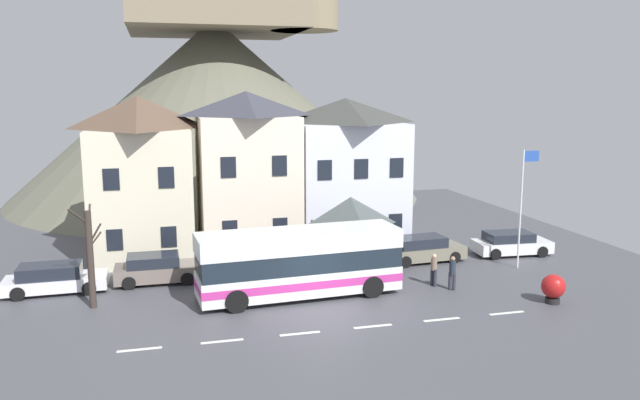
# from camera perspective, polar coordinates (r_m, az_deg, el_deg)

# --- Properties ---
(ground_plane) EXTENTS (40.00, 60.00, 0.07)m
(ground_plane) POSITION_cam_1_polar(r_m,az_deg,el_deg) (26.60, 0.63, -10.62)
(ground_plane) COLOR #4A4A51
(townhouse_00) EXTENTS (5.42, 6.35, 9.02)m
(townhouse_00) POSITION_cam_1_polar(r_m,az_deg,el_deg) (36.49, -15.99, 2.02)
(townhouse_00) COLOR beige
(townhouse_00) RESTS_ON ground_plane
(townhouse_01) EXTENTS (5.49, 5.45, 9.26)m
(townhouse_01) POSITION_cam_1_polar(r_m,az_deg,el_deg) (36.36, -6.63, 2.50)
(townhouse_01) COLOR beige
(townhouse_01) RESTS_ON ground_plane
(townhouse_02) EXTENTS (6.32, 6.20, 8.84)m
(townhouse_02) POSITION_cam_1_polar(r_m,az_deg,el_deg) (38.03, 2.30, 2.57)
(townhouse_02) COLOR silver
(townhouse_02) RESTS_ON ground_plane
(hilltop_castle) EXTENTS (35.34, 35.34, 24.72)m
(hilltop_castle) POSITION_cam_1_polar(r_m,az_deg,el_deg) (56.38, -9.30, 8.93)
(hilltop_castle) COLOR #636352
(hilltop_castle) RESTS_ON ground_plane
(transit_bus) EXTENTS (9.38, 3.10, 3.09)m
(transit_bus) POSITION_cam_1_polar(r_m,az_deg,el_deg) (28.58, -1.89, -5.80)
(transit_bus) COLOR silver
(transit_bus) RESTS_ON ground_plane
(bus_shelter) EXTENTS (3.60, 3.60, 3.87)m
(bus_shelter) POSITION_cam_1_polar(r_m,az_deg,el_deg) (32.53, 2.79, -1.03)
(bus_shelter) COLOR #473D33
(bus_shelter) RESTS_ON ground_plane
(parked_car_00) EXTENTS (4.61, 1.99, 1.34)m
(parked_car_00) POSITION_cam_1_polar(r_m,az_deg,el_deg) (31.90, -23.04, -6.61)
(parked_car_00) COLOR white
(parked_car_00) RESTS_ON ground_plane
(parked_car_01) EXTENTS (4.09, 1.98, 1.39)m
(parked_car_01) POSITION_cam_1_polar(r_m,az_deg,el_deg) (31.90, -14.63, -6.07)
(parked_car_01) COLOR slate
(parked_car_01) RESTS_ON ground_plane
(parked_car_02) EXTENTS (4.61, 2.14, 1.41)m
(parked_car_02) POSITION_cam_1_polar(r_m,az_deg,el_deg) (34.97, 9.28, -4.45)
(parked_car_02) COLOR #736E5C
(parked_car_02) RESTS_ON ground_plane
(parked_car_03) EXTENTS (4.42, 2.21, 1.32)m
(parked_car_03) POSITION_cam_1_polar(r_m,az_deg,el_deg) (37.56, 16.95, -3.80)
(parked_car_03) COLOR silver
(parked_car_03) RESTS_ON ground_plane
(pedestrian_00) EXTENTS (0.29, 0.37, 1.59)m
(pedestrian_00) POSITION_cam_1_polar(r_m,az_deg,el_deg) (30.78, 10.31, -6.24)
(pedestrian_00) COLOR #2D2D38
(pedestrian_00) RESTS_ON ground_plane
(pedestrian_01) EXTENTS (0.32, 0.30, 1.63)m
(pedestrian_01) POSITION_cam_1_polar(r_m,az_deg,el_deg) (30.32, 11.95, -6.43)
(pedestrian_01) COLOR #2D2D38
(pedestrian_01) RESTS_ON ground_plane
(public_bench) EXTENTS (1.74, 0.48, 0.87)m
(public_bench) POSITION_cam_1_polar(r_m,az_deg,el_deg) (35.07, -0.66, -4.63)
(public_bench) COLOR #473828
(public_bench) RESTS_ON ground_plane
(flagpole) EXTENTS (0.95, 0.10, 6.29)m
(flagpole) POSITION_cam_1_polar(r_m,az_deg,el_deg) (34.37, 17.95, 0.06)
(flagpole) COLOR silver
(flagpole) RESTS_ON ground_plane
(harbour_buoy) EXTENTS (1.06, 1.06, 1.31)m
(harbour_buoy) POSITION_cam_1_polar(r_m,az_deg,el_deg) (29.78, 20.45, -7.45)
(harbour_buoy) COLOR black
(harbour_buoy) RESTS_ON ground_plane
(bare_tree_01) EXTENTS (1.30, 1.62, 4.53)m
(bare_tree_01) POSITION_cam_1_polar(r_m,az_deg,el_deg) (28.69, -20.17, -4.86)
(bare_tree_01) COLOR #382D28
(bare_tree_01) RESTS_ON ground_plane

